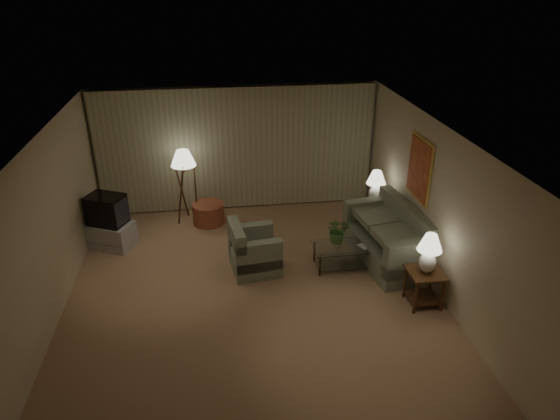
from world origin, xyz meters
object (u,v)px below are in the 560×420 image
object	(u,v)px
sofa	(387,240)
vase	(337,243)
tv_cabinet	(111,235)
floor_lamp	(185,185)
side_table_far	(374,210)
crt_tv	(106,210)
side_table_near	(424,282)
armchair	(255,252)
ottoman	(208,213)
coffee_table	(345,253)
table_lamp_near	(429,250)
table_lamp_far	(376,184)

from	to	relation	value
sofa	vase	world-z (taller)	sofa
tv_cabinet	floor_lamp	world-z (taller)	floor_lamp
sofa	side_table_far	size ratio (longest dim) A/B	3.59
sofa	crt_tv	size ratio (longest dim) A/B	2.69
sofa	side_table_near	world-z (taller)	sofa
armchair	ottoman	size ratio (longest dim) A/B	1.59
sofa	coffee_table	size ratio (longest dim) A/B	1.90
table_lamp_near	table_lamp_far	distance (m)	2.60
armchair	ottoman	bearing A→B (deg)	15.39
vase	tv_cabinet	bearing A→B (deg)	162.04
ottoman	side_table_far	bearing A→B (deg)	-11.97
side_table_near	floor_lamp	xyz separation A→B (m)	(-3.77, 3.48, 0.41)
armchair	table_lamp_far	distance (m)	2.89
table_lamp_far	table_lamp_near	bearing A→B (deg)	-90.00
sofa	tv_cabinet	distance (m)	5.20
table_lamp_near	crt_tv	world-z (taller)	table_lamp_near
side_table_near	tv_cabinet	xyz separation A→B (m)	(-5.20, 2.58, -0.16)
side_table_near	vase	bearing A→B (deg)	131.35
sofa	side_table_far	world-z (taller)	sofa
sofa	crt_tv	distance (m)	5.21
side_table_far	vase	size ratio (longest dim) A/B	3.78
table_lamp_near	ottoman	xyz separation A→B (m)	(-3.34, 3.31, -0.77)
side_table_far	floor_lamp	xyz separation A→B (m)	(-3.77, 0.88, 0.42)
side_table_far	floor_lamp	world-z (taller)	floor_lamp
tv_cabinet	side_table_near	bearing A→B (deg)	-1.10
tv_cabinet	vase	distance (m)	4.32
floor_lamp	vase	world-z (taller)	floor_lamp
armchair	side_table_far	world-z (taller)	armchair
side_table_far	ottoman	size ratio (longest dim) A/B	0.91
side_table_far	tv_cabinet	bearing A→B (deg)	-179.77
armchair	vase	xyz separation A→B (m)	(1.44, -0.14, 0.14)
table_lamp_far	vase	bearing A→B (deg)	-129.17
coffee_table	tv_cabinet	size ratio (longest dim) A/B	1.14
side_table_far	floor_lamp	size ratio (longest dim) A/B	0.38
table_lamp_near	floor_lamp	xyz separation A→B (m)	(-3.77, 3.48, -0.17)
sofa	coffee_table	distance (m)	0.82
table_lamp_far	crt_tv	xyz separation A→B (m)	(-5.20, -0.02, -0.21)
floor_lamp	armchair	bearing A→B (deg)	-59.56
crt_tv	floor_lamp	size ratio (longest dim) A/B	0.51
tv_cabinet	sofa	bearing A→B (deg)	11.60
coffee_table	sofa	bearing A→B (deg)	7.12
ottoman	vase	distance (m)	3.05
side_table_near	table_lamp_near	xyz separation A→B (m)	(-0.00, 0.00, 0.58)
sofa	crt_tv	world-z (taller)	crt_tv
side_table_near	floor_lamp	distance (m)	5.15
ottoman	vase	xyz separation A→B (m)	(2.24, -2.06, 0.28)
table_lamp_far	floor_lamp	xyz separation A→B (m)	(-3.77, 0.88, -0.17)
table_lamp_far	coffee_table	distance (m)	1.80
side_table_near	coffee_table	xyz separation A→B (m)	(-0.95, 1.25, -0.13)
armchair	floor_lamp	size ratio (longest dim) A/B	0.67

